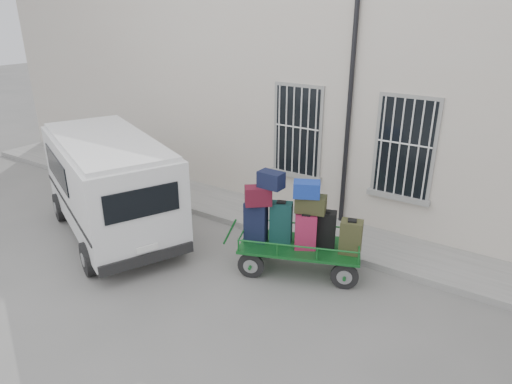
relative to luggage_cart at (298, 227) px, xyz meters
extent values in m
plane|color=slate|center=(-1.07, -0.38, -1.03)|extent=(80.00, 80.00, 0.00)
cube|color=beige|center=(-1.07, 5.12, 1.97)|extent=(24.00, 5.00, 6.00)
cylinder|color=black|center=(-0.12, 2.54, 1.77)|extent=(0.11, 0.11, 5.60)
cube|color=black|center=(-1.47, 2.60, 1.22)|extent=(1.20, 0.08, 2.20)
cube|color=gray|center=(-1.47, 2.58, 0.06)|extent=(1.45, 0.22, 0.12)
cube|color=black|center=(1.23, 2.60, 1.22)|extent=(1.20, 0.08, 2.20)
cube|color=gray|center=(1.23, 2.58, 0.06)|extent=(1.45, 0.22, 0.12)
cube|color=gray|center=(-1.07, 1.82, -0.96)|extent=(24.00, 1.70, 0.15)
cylinder|color=black|center=(-0.66, -0.71, -0.76)|extent=(0.54, 0.26, 0.55)
cylinder|color=gray|center=(-0.66, -0.71, -0.76)|extent=(0.32, 0.20, 0.30)
cylinder|color=black|center=(-0.97, 0.07, -0.76)|extent=(0.54, 0.26, 0.55)
cylinder|color=gray|center=(-0.97, 0.07, -0.76)|extent=(0.32, 0.20, 0.30)
cylinder|color=black|center=(1.09, -0.03, -0.76)|extent=(0.54, 0.26, 0.55)
cylinder|color=gray|center=(1.09, -0.03, -0.76)|extent=(0.32, 0.20, 0.30)
cylinder|color=black|center=(0.78, 0.75, -0.76)|extent=(0.54, 0.26, 0.55)
cylinder|color=gray|center=(0.78, 0.75, -0.76)|extent=(0.32, 0.20, 0.30)
cube|color=#145A21|center=(0.06, 0.02, -0.42)|extent=(2.66, 1.91, 0.06)
cylinder|color=#145A21|center=(-1.33, -0.52, -0.26)|extent=(0.31, 0.16, 0.62)
cube|color=black|center=(-0.81, -0.30, 0.03)|extent=(0.51, 0.37, 0.85)
cube|color=black|center=(-0.81, -0.30, 0.47)|extent=(0.22, 0.19, 0.03)
cube|color=#0E322A|center=(-0.36, -0.05, 0.04)|extent=(0.51, 0.41, 0.87)
cube|color=black|center=(-0.36, -0.05, 0.49)|extent=(0.21, 0.19, 0.03)
cube|color=#931A50|center=(0.19, -0.02, -0.03)|extent=(0.50, 0.44, 0.73)
cube|color=black|center=(0.19, -0.02, 0.35)|extent=(0.21, 0.19, 0.03)
cube|color=black|center=(0.47, 0.29, -0.02)|extent=(0.49, 0.40, 0.75)
cube|color=black|center=(0.47, 0.29, 0.37)|extent=(0.20, 0.18, 0.03)
cube|color=#312F18|center=(1.02, 0.30, -0.06)|extent=(0.49, 0.41, 0.68)
cube|color=black|center=(1.02, 0.30, 0.30)|extent=(0.21, 0.21, 0.03)
cube|color=#4C0F16|center=(-0.73, -0.34, 0.64)|extent=(0.60, 0.57, 0.38)
cube|color=#2A2E17|center=(0.21, 0.12, 0.52)|extent=(0.66, 0.49, 0.35)
cube|color=black|center=(-0.50, -0.23, 1.00)|extent=(0.50, 0.32, 0.33)
cube|color=#151F95|center=(0.14, 0.05, 0.85)|extent=(0.61, 0.54, 0.30)
cube|color=silver|center=(-4.52, -0.91, 0.33)|extent=(5.09, 3.77, 1.91)
cube|color=silver|center=(-4.52, -0.91, 1.33)|extent=(4.83, 3.53, 0.11)
cube|color=black|center=(-6.63, 0.05, 0.70)|extent=(0.90, 1.68, 0.80)
cube|color=black|center=(-5.52, -1.57, 0.65)|extent=(2.15, 1.00, 0.66)
cube|color=black|center=(-2.38, -1.88, 0.65)|extent=(0.65, 1.37, 0.58)
cube|color=black|center=(-2.39, -1.87, -0.58)|extent=(0.91, 1.83, 0.23)
cube|color=white|center=(-2.35, -1.89, -0.33)|extent=(0.21, 0.42, 0.13)
cylinder|color=black|center=(-6.33, -1.16, -0.67)|extent=(0.75, 0.51, 0.72)
cylinder|color=black|center=(-5.52, 0.62, -0.67)|extent=(0.75, 0.51, 0.72)
cylinder|color=black|center=(-3.52, -2.44, -0.67)|extent=(0.75, 0.51, 0.72)
cylinder|color=black|center=(-2.71, -0.66, -0.67)|extent=(0.75, 0.51, 0.72)
camera|label=1|loc=(3.86, -7.34, 4.12)|focal=32.00mm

